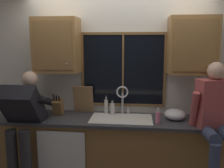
{
  "coord_description": "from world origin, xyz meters",
  "views": [
    {
      "loc": [
        0.28,
        -3.34,
        1.9
      ],
      "look_at": [
        -0.05,
        -0.3,
        1.37
      ],
      "focal_mm": 38.98,
      "sensor_mm": 36.0,
      "label": 1
    }
  ],
  "objects_px": {
    "person_standing": "(23,120)",
    "person_sitting_on_counter": "(216,114)",
    "soap_dispenser": "(158,117)",
    "bottle_green_glass": "(106,106)",
    "cutting_board": "(83,99)",
    "bottle_tall_clear": "(112,109)",
    "knife_block": "(58,107)",
    "mixing_bowl": "(175,114)"
  },
  "relations": [
    {
      "from": "person_standing",
      "to": "person_sitting_on_counter",
      "type": "relative_size",
      "value": 1.21
    },
    {
      "from": "soap_dispenser",
      "to": "bottle_green_glass",
      "type": "bearing_deg",
      "value": 152.36
    },
    {
      "from": "person_sitting_on_counter",
      "to": "cutting_board",
      "type": "bearing_deg",
      "value": 163.71
    },
    {
      "from": "soap_dispenser",
      "to": "bottle_green_glass",
      "type": "height_order",
      "value": "bottle_green_glass"
    },
    {
      "from": "person_sitting_on_counter",
      "to": "bottle_tall_clear",
      "type": "distance_m",
      "value": 1.31
    },
    {
      "from": "cutting_board",
      "to": "soap_dispenser",
      "type": "xyz_separation_m",
      "value": [
        1.01,
        -0.35,
        -0.11
      ]
    },
    {
      "from": "person_standing",
      "to": "knife_block",
      "type": "xyz_separation_m",
      "value": [
        0.33,
        0.36,
        0.08
      ]
    },
    {
      "from": "person_standing",
      "to": "soap_dispenser",
      "type": "distance_m",
      "value": 1.66
    },
    {
      "from": "knife_block",
      "to": "soap_dispenser",
      "type": "height_order",
      "value": "knife_block"
    },
    {
      "from": "mixing_bowl",
      "to": "bottle_tall_clear",
      "type": "bearing_deg",
      "value": 171.91
    },
    {
      "from": "person_sitting_on_counter",
      "to": "bottle_green_glass",
      "type": "xyz_separation_m",
      "value": [
        -1.32,
        0.49,
        -0.08
      ]
    },
    {
      "from": "soap_dispenser",
      "to": "person_standing",
      "type": "bearing_deg",
      "value": -174.46
    },
    {
      "from": "knife_block",
      "to": "cutting_board",
      "type": "relative_size",
      "value": 0.82
    },
    {
      "from": "knife_block",
      "to": "cutting_board",
      "type": "distance_m",
      "value": 0.36
    },
    {
      "from": "person_sitting_on_counter",
      "to": "knife_block",
      "type": "distance_m",
      "value": 1.99
    },
    {
      "from": "soap_dispenser",
      "to": "bottle_green_glass",
      "type": "distance_m",
      "value": 0.78
    },
    {
      "from": "person_sitting_on_counter",
      "to": "bottle_green_glass",
      "type": "height_order",
      "value": "person_sitting_on_counter"
    },
    {
      "from": "mixing_bowl",
      "to": "soap_dispenser",
      "type": "bearing_deg",
      "value": -141.08
    },
    {
      "from": "mixing_bowl",
      "to": "bottle_green_glass",
      "type": "height_order",
      "value": "bottle_green_glass"
    },
    {
      "from": "mixing_bowl",
      "to": "bottle_green_glass",
      "type": "xyz_separation_m",
      "value": [
        -0.92,
        0.17,
        0.04
      ]
    },
    {
      "from": "person_sitting_on_counter",
      "to": "cutting_board",
      "type": "height_order",
      "value": "person_sitting_on_counter"
    },
    {
      "from": "knife_block",
      "to": "bottle_tall_clear",
      "type": "bearing_deg",
      "value": 7.87
    },
    {
      "from": "soap_dispenser",
      "to": "bottle_green_glass",
      "type": "xyz_separation_m",
      "value": [
        -0.69,
        0.36,
        0.03
      ]
    },
    {
      "from": "knife_block",
      "to": "mixing_bowl",
      "type": "xyz_separation_m",
      "value": [
        1.56,
        -0.02,
        -0.05
      ]
    },
    {
      "from": "person_sitting_on_counter",
      "to": "person_standing",
      "type": "bearing_deg",
      "value": -179.29
    },
    {
      "from": "cutting_board",
      "to": "mixing_bowl",
      "type": "xyz_separation_m",
      "value": [
        1.24,
        -0.16,
        -0.13
      ]
    },
    {
      "from": "mixing_bowl",
      "to": "soap_dispenser",
      "type": "relative_size",
      "value": 1.39
    },
    {
      "from": "person_standing",
      "to": "person_sitting_on_counter",
      "type": "xyz_separation_m",
      "value": [
        2.29,
        0.03,
        0.15
      ]
    },
    {
      "from": "cutting_board",
      "to": "bottle_green_glass",
      "type": "xyz_separation_m",
      "value": [
        0.32,
        0.01,
        -0.09
      ]
    },
    {
      "from": "mixing_bowl",
      "to": "bottle_tall_clear",
      "type": "relative_size",
      "value": 1.35
    },
    {
      "from": "person_standing",
      "to": "soap_dispenser",
      "type": "bearing_deg",
      "value": 5.54
    },
    {
      "from": "mixing_bowl",
      "to": "soap_dispenser",
      "type": "xyz_separation_m",
      "value": [
        -0.23,
        -0.19,
        0.01
      ]
    },
    {
      "from": "person_sitting_on_counter",
      "to": "soap_dispenser",
      "type": "xyz_separation_m",
      "value": [
        -0.64,
        0.13,
        -0.11
      ]
    },
    {
      "from": "cutting_board",
      "to": "bottle_green_glass",
      "type": "distance_m",
      "value": 0.33
    },
    {
      "from": "person_sitting_on_counter",
      "to": "soap_dispenser",
      "type": "height_order",
      "value": "person_sitting_on_counter"
    },
    {
      "from": "cutting_board",
      "to": "soap_dispenser",
      "type": "distance_m",
      "value": 1.07
    },
    {
      "from": "person_standing",
      "to": "soap_dispenser",
      "type": "height_order",
      "value": "person_standing"
    },
    {
      "from": "person_sitting_on_counter",
      "to": "soap_dispenser",
      "type": "relative_size",
      "value": 6.31
    },
    {
      "from": "person_standing",
      "to": "bottle_green_glass",
      "type": "distance_m",
      "value": 1.1
    },
    {
      "from": "cutting_board",
      "to": "soap_dispenser",
      "type": "height_order",
      "value": "cutting_board"
    },
    {
      "from": "knife_block",
      "to": "bottle_green_glass",
      "type": "xyz_separation_m",
      "value": [
        0.64,
        0.16,
        -0.01
      ]
    },
    {
      "from": "person_standing",
      "to": "bottle_tall_clear",
      "type": "bearing_deg",
      "value": 23.7
    }
  ]
}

